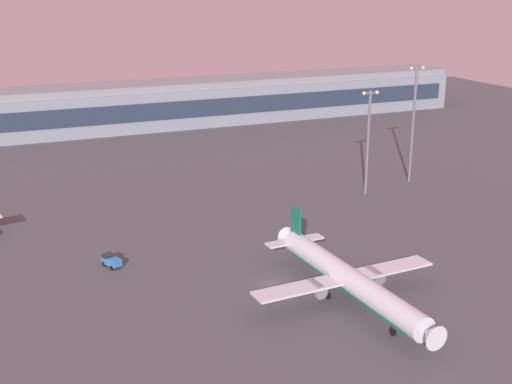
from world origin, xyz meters
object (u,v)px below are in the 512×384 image
apron_light_central (413,118)px  apron_light_east (368,136)px  cargo_loader (111,261)px  airplane_taxiway_distant (347,278)px

apron_light_central → apron_light_east: apron_light_central is taller
cargo_loader → apron_light_east: size_ratio=0.17×
cargo_loader → apron_light_central: 89.37m
apron_light_east → cargo_loader: bearing=-163.8°
apron_light_central → apron_light_east: bearing=-164.6°
cargo_loader → apron_light_central: (84.50, 24.25, 16.09)m
airplane_taxiway_distant → apron_light_central: apron_light_central is taller
cargo_loader → apron_light_central: apron_light_central is taller
cargo_loader → apron_light_central: bearing=-5.9°
airplane_taxiway_distant → apron_light_central: bearing=-136.6°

